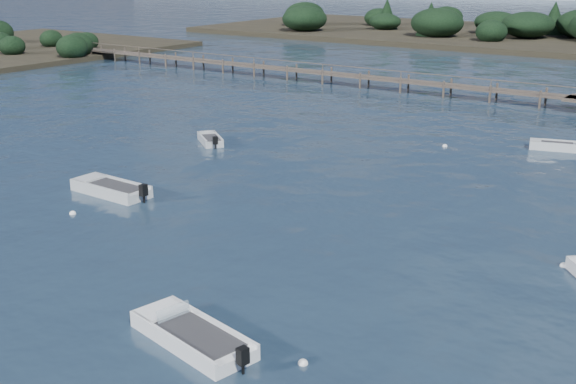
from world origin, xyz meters
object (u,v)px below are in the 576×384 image
Objects in this scene: dinghy_mid_white_a at (192,338)px; dinghy_mid_grey at (111,191)px; jetty at (327,73)px; tender_far_grey at (210,141)px; tender_far_grey_b at (553,147)px.

dinghy_mid_grey is (-14.01, 9.20, 0.02)m from dinghy_mid_white_a.
dinghy_mid_white_a is at bearing -62.92° from jetty.
tender_far_grey is at bearing 129.42° from dinghy_mid_white_a.
tender_far_grey_b is 28.23m from dinghy_mid_grey.
tender_far_grey_b is at bearing 30.42° from tender_far_grey.
tender_far_grey is 26.46m from jetty.
dinghy_mid_white_a is 26.72m from tender_far_grey.
dinghy_mid_grey reaches higher than tender_far_grey_b.
dinghy_mid_grey reaches higher than dinghy_mid_white_a.
jetty is (-9.62, 37.04, 0.82)m from dinghy_mid_grey.
tender_far_grey is 11.82m from dinghy_mid_grey.
dinghy_mid_white_a is at bearing -50.58° from tender_far_grey.
dinghy_mid_grey is (2.95, -11.44, 0.02)m from tender_far_grey.
jetty is (-6.67, 25.59, 0.83)m from tender_far_grey.
tender_far_grey_b is 0.65× the size of dinghy_mid_white_a.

